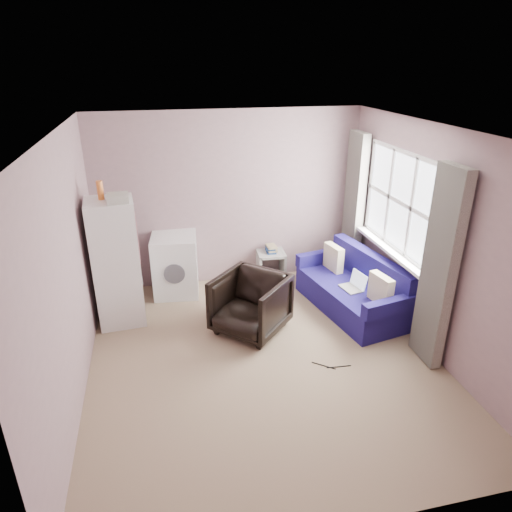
{
  "coord_description": "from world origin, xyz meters",
  "views": [
    {
      "loc": [
        -1.02,
        -4.14,
        3.12
      ],
      "look_at": [
        0.05,
        0.6,
        1.0
      ],
      "focal_mm": 32.0,
      "sensor_mm": 36.0,
      "label": 1
    }
  ],
  "objects_px": {
    "washing_machine": "(175,264)",
    "side_table": "(271,263)",
    "armchair": "(250,302)",
    "sofa": "(354,290)",
    "fridge": "(117,262)"
  },
  "relations": [
    {
      "from": "washing_machine",
      "to": "side_table",
      "type": "bearing_deg",
      "value": 10.55
    },
    {
      "from": "side_table",
      "to": "washing_machine",
      "type": "bearing_deg",
      "value": -175.38
    },
    {
      "from": "armchair",
      "to": "sofa",
      "type": "relative_size",
      "value": 0.44
    },
    {
      "from": "fridge",
      "to": "armchair",
      "type": "bearing_deg",
      "value": -25.46
    },
    {
      "from": "armchair",
      "to": "side_table",
      "type": "relative_size",
      "value": 1.44
    },
    {
      "from": "fridge",
      "to": "washing_machine",
      "type": "bearing_deg",
      "value": 35.79
    },
    {
      "from": "washing_machine",
      "to": "sofa",
      "type": "xyz_separation_m",
      "value": [
        2.29,
        -0.99,
        -0.18
      ]
    },
    {
      "from": "armchair",
      "to": "washing_machine",
      "type": "xyz_separation_m",
      "value": [
        -0.83,
        1.21,
        0.05
      ]
    },
    {
      "from": "side_table",
      "to": "armchair",
      "type": "bearing_deg",
      "value": -114.18
    },
    {
      "from": "armchair",
      "to": "fridge",
      "type": "xyz_separation_m",
      "value": [
        -1.55,
        0.61,
        0.41
      ]
    },
    {
      "from": "side_table",
      "to": "sofa",
      "type": "bearing_deg",
      "value": -51.87
    },
    {
      "from": "armchair",
      "to": "sofa",
      "type": "distance_m",
      "value": 1.49
    },
    {
      "from": "armchair",
      "to": "washing_machine",
      "type": "bearing_deg",
      "value": 167.87
    },
    {
      "from": "fridge",
      "to": "sofa",
      "type": "xyz_separation_m",
      "value": [
        3.01,
        -0.38,
        -0.54
      ]
    },
    {
      "from": "fridge",
      "to": "sofa",
      "type": "relative_size",
      "value": 1.01
    }
  ]
}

